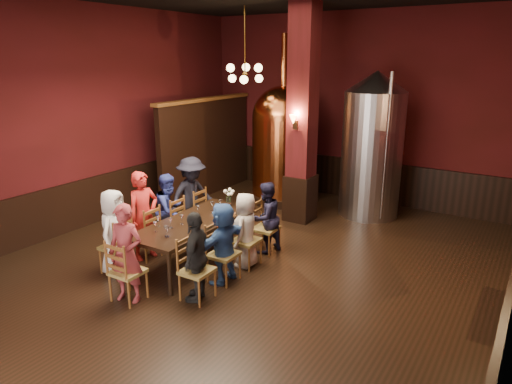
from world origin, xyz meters
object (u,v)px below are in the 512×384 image
Objects in this scene: person_0 at (114,232)px; copper_kettle at (283,142)px; steel_vessel at (372,145)px; person_2 at (170,210)px; dining_table at (194,224)px; person_1 at (144,216)px; rose_vase at (229,194)px.

person_0 is 0.36× the size of copper_kettle.
copper_kettle reaches higher than steel_vessel.
dining_table is at bearing -119.35° from person_2.
person_1 is 1.61m from rose_vase.
person_0 is at bearing -112.59° from rose_vase.
person_1 is at bearing -120.00° from steel_vessel.
steel_vessel is (2.21, 0.07, 0.14)m from copper_kettle.
person_1 is 5.14m from steel_vessel.
copper_kettle is 1.25× the size of steel_vessel.
dining_table is 1.53× the size of person_1.
person_2 is 3.76m from copper_kettle.
steel_vessel is (2.54, 4.40, 0.80)m from person_1.
person_0 reaches higher than dining_table.
rose_vase is (0.86, 1.35, 0.18)m from person_1.
person_0 is 1.33m from person_2.
dining_table is 1.73× the size of person_2.
person_0 is 5.73m from steel_vessel.
steel_vessel reaches higher than rose_vase.
person_0 is 0.45× the size of steel_vessel.
rose_vase reaches higher than dining_table.
dining_table is 0.61× the size of copper_kettle.
copper_kettle reaches higher than person_2.
steel_vessel reaches higher than person_0.
person_1 is 4.63× the size of rose_vase.
dining_table is 4.48m from steel_vessel.
copper_kettle is at bearing 95.95° from dining_table.
person_1 is at bearing -122.37° from rose_vase.
dining_table is at bearing -82.74° from copper_kettle.
person_2 is at bearing 158.78° from dining_table.
rose_vase is at bearing -41.99° from person_0.
dining_table is at bearing -57.19° from person_1.
person_0 is at bearing 171.87° from person_2.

